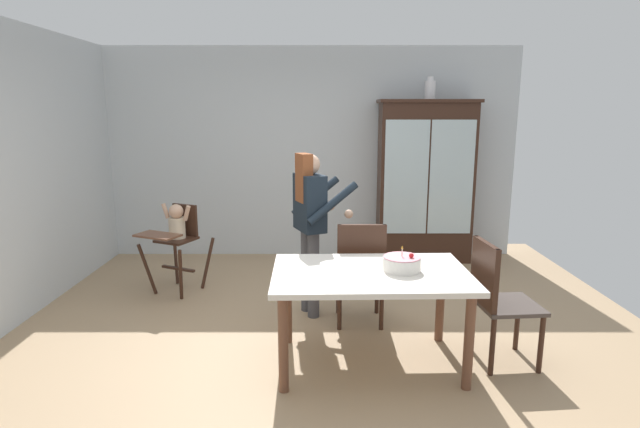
# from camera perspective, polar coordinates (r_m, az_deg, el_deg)

# --- Properties ---
(ground_plane) EXTENTS (6.24, 6.24, 0.00)m
(ground_plane) POSITION_cam_1_polar(r_m,az_deg,el_deg) (4.35, -1.59, -14.28)
(ground_plane) COLOR tan
(wall_back) EXTENTS (5.32, 0.06, 2.70)m
(wall_back) POSITION_cam_1_polar(r_m,az_deg,el_deg) (6.56, -0.97, 6.89)
(wall_back) COLOR silver
(wall_back) RESTS_ON ground_plane
(china_cabinet) EXTENTS (1.23, 0.48, 2.04)m
(china_cabinet) POSITION_cam_1_polar(r_m,az_deg,el_deg) (6.47, 12.04, 3.66)
(china_cabinet) COLOR #382116
(china_cabinet) RESTS_ON ground_plane
(ceramic_vase) EXTENTS (0.13, 0.13, 0.27)m
(ceramic_vase) POSITION_cam_1_polar(r_m,az_deg,el_deg) (6.42, 12.61, 13.71)
(ceramic_vase) COLOR white
(ceramic_vase) RESTS_ON china_cabinet
(high_chair_with_toddler) EXTENTS (0.76, 0.83, 0.95)m
(high_chair_with_toddler) POSITION_cam_1_polar(r_m,az_deg,el_deg) (5.46, -15.92, -1.97)
(high_chair_with_toddler) COLOR #382116
(high_chair_with_toddler) RESTS_ON ground_plane
(adult_person) EXTENTS (0.64, 0.63, 1.53)m
(adult_person) POSITION_cam_1_polar(r_m,az_deg,el_deg) (4.60, -0.93, -0.04)
(adult_person) COLOR #47474C
(adult_person) RESTS_ON ground_plane
(dining_table) EXTENTS (1.48, 0.97, 0.74)m
(dining_table) POSITION_cam_1_polar(r_m,az_deg,el_deg) (3.77, 5.94, -7.89)
(dining_table) COLOR silver
(dining_table) RESTS_ON ground_plane
(birthday_cake) EXTENTS (0.28, 0.28, 0.19)m
(birthday_cake) POSITION_cam_1_polar(r_m,az_deg,el_deg) (3.77, 9.46, -5.59)
(birthday_cake) COLOR white
(birthday_cake) RESTS_ON dining_table
(dining_chair_far_side) EXTENTS (0.44, 0.44, 0.96)m
(dining_chair_far_side) POSITION_cam_1_polar(r_m,az_deg,el_deg) (4.44, 4.79, -6.01)
(dining_chair_far_side) COLOR #382116
(dining_chair_far_side) RESTS_ON ground_plane
(dining_chair_right_end) EXTENTS (0.48, 0.48, 0.96)m
(dining_chair_right_end) POSITION_cam_1_polar(r_m,az_deg,el_deg) (4.02, 19.56, -8.61)
(dining_chair_right_end) COLOR #382116
(dining_chair_right_end) RESTS_ON ground_plane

